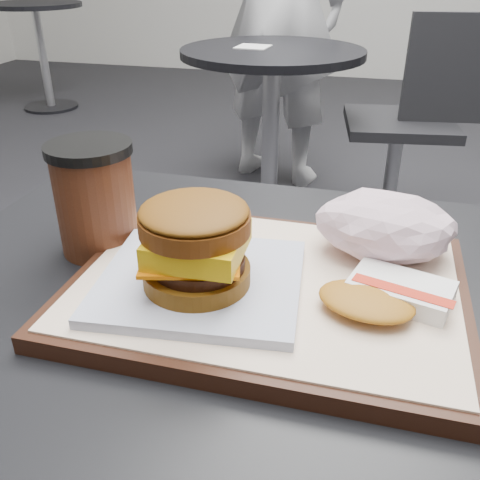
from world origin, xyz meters
name	(u,v)px	position (x,y,z in m)	size (l,w,h in m)	color
customer_table	(275,440)	(0.00, 0.00, 0.58)	(0.80, 0.60, 0.77)	#A5A5AA
serving_tray	(267,288)	(-0.02, 0.01, 0.78)	(0.38, 0.28, 0.02)	black
breakfast_sandwich	(197,253)	(-0.08, -0.02, 0.83)	(0.21, 0.19, 0.09)	white
hash_brown	(385,295)	(0.10, 0.00, 0.80)	(0.13, 0.11, 0.02)	white
crumpled_wrapper	(385,226)	(0.09, 0.10, 0.82)	(0.14, 0.11, 0.06)	white
coffee_cup	(95,195)	(-0.22, 0.06, 0.84)	(0.09, 0.09, 0.13)	#431E10
neighbor_table	(271,102)	(-0.35, 1.65, 0.55)	(0.70, 0.70, 0.75)	black
napkin	(253,47)	(-0.43, 1.66, 0.75)	(0.12, 0.12, 0.00)	silver
neighbor_chair	(419,112)	(0.22, 1.80, 0.51)	(0.63, 0.48, 0.88)	#9B9CA0
bg_table_mid	(39,31)	(-2.40, 3.20, 0.56)	(0.66, 0.66, 0.75)	black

